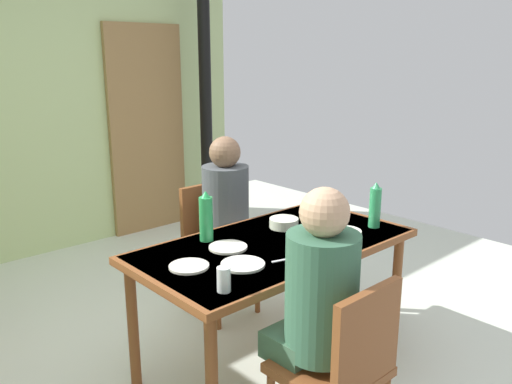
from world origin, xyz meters
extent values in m
plane|color=silver|center=(0.00, 0.00, 0.00)|extent=(6.61, 6.61, 0.00)
cube|color=#C0D893|center=(0.00, 2.54, 1.31)|extent=(4.22, 0.10, 2.61)
cube|color=#9A7343|center=(1.12, 2.46, 1.00)|extent=(0.80, 0.05, 2.00)
cylinder|color=black|center=(1.63, 2.19, 1.31)|extent=(0.12, 0.12, 2.61)
cube|color=brown|center=(0.35, -0.11, 0.72)|extent=(1.53, 0.81, 0.04)
cube|color=beige|center=(0.35, -0.11, 0.74)|extent=(1.47, 0.77, 0.00)
cylinder|color=brown|center=(1.05, -0.44, 0.35)|extent=(0.06, 0.06, 0.70)
cylinder|color=brown|center=(-0.34, 0.23, 0.35)|extent=(0.06, 0.06, 0.70)
cylinder|color=brown|center=(1.05, 0.23, 0.35)|extent=(0.06, 0.06, 0.70)
cube|color=brown|center=(0.00, -0.79, 0.45)|extent=(0.40, 0.40, 0.04)
cube|color=brown|center=(0.00, -0.97, 0.66)|extent=(0.38, 0.04, 0.42)
cube|color=brown|center=(0.53, 0.58, 0.45)|extent=(0.40, 0.40, 0.04)
cube|color=brown|center=(0.53, 0.76, 0.66)|extent=(0.38, 0.04, 0.42)
cylinder|color=brown|center=(0.70, 0.41, 0.21)|extent=(0.04, 0.04, 0.41)
cylinder|color=brown|center=(0.36, 0.41, 0.21)|extent=(0.04, 0.04, 0.41)
cylinder|color=brown|center=(0.70, 0.75, 0.21)|extent=(0.04, 0.04, 0.41)
cylinder|color=brown|center=(0.36, 0.75, 0.21)|extent=(0.04, 0.04, 0.41)
cube|color=#3E6349|center=(0.00, -0.63, 0.51)|extent=(0.30, 0.22, 0.12)
cylinder|color=#38664C|center=(0.00, -0.74, 0.77)|extent=(0.30, 0.30, 0.52)
sphere|color=tan|center=(0.00, -0.74, 1.12)|extent=(0.20, 0.20, 0.20)
cube|color=#545355|center=(0.53, 0.42, 0.51)|extent=(0.30, 0.22, 0.12)
cylinder|color=#4C5156|center=(0.53, 0.53, 0.77)|extent=(0.30, 0.30, 0.52)
sphere|color=#846047|center=(0.53, 0.53, 1.12)|extent=(0.20, 0.20, 0.20)
cylinder|color=#309B5B|center=(0.96, -0.32, 0.85)|extent=(0.07, 0.07, 0.23)
cone|color=#34955C|center=(0.96, -0.32, 0.99)|extent=(0.05, 0.05, 0.04)
cylinder|color=green|center=(0.10, 0.16, 0.86)|extent=(0.07, 0.07, 0.24)
cone|color=green|center=(0.10, 0.16, 1.00)|extent=(0.05, 0.05, 0.03)
cylinder|color=silver|center=(0.56, 0.03, 0.76)|extent=(0.17, 0.17, 0.05)
cylinder|color=white|center=(-0.19, -0.08, 0.74)|extent=(0.19, 0.19, 0.01)
cylinder|color=white|center=(0.01, -0.23, 0.74)|extent=(0.21, 0.21, 0.01)
cylinder|color=white|center=(0.11, -0.01, 0.74)|extent=(0.20, 0.20, 0.01)
cylinder|color=white|center=(0.75, -0.26, 0.74)|extent=(0.20, 0.20, 0.01)
cylinder|color=silver|center=(-0.23, -0.39, 0.79)|extent=(0.06, 0.06, 0.11)
cylinder|color=#DBB77A|center=(0.91, 0.02, 0.75)|extent=(0.19, 0.19, 0.02)
cube|color=silver|center=(0.22, -0.32, 0.74)|extent=(0.15, 0.06, 0.00)
cube|color=silver|center=(0.67, 0.18, 0.74)|extent=(0.14, 0.07, 0.00)
cube|color=silver|center=(0.46, -0.22, 0.74)|extent=(0.14, 0.08, 0.00)
camera|label=1|loc=(-1.50, -1.99, 1.71)|focal=36.52mm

